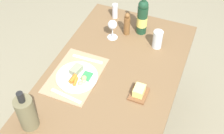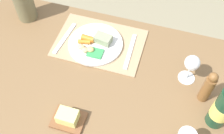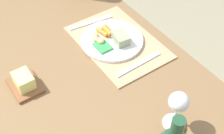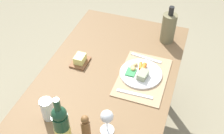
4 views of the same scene
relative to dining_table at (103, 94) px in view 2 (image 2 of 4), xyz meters
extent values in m
cube|color=brown|center=(0.00, 0.00, 0.08)|extent=(1.39, 0.81, 0.04)
cylinder|color=#2E2217|center=(-0.58, -0.30, -0.28)|extent=(0.07, 0.07, 0.66)
cylinder|color=#2E2217|center=(0.58, -0.30, -0.28)|extent=(0.07, 0.07, 0.66)
cube|color=tan|center=(0.08, -0.21, 0.10)|extent=(0.42, 0.29, 0.01)
cylinder|color=silver|center=(0.10, -0.19, 0.11)|extent=(0.26, 0.26, 0.01)
cube|color=gray|center=(0.06, -0.21, 0.13)|extent=(0.09, 0.06, 0.04)
cylinder|color=orange|center=(0.13, -0.20, 0.13)|extent=(0.06, 0.03, 0.03)
cylinder|color=orange|center=(0.15, -0.18, 0.13)|extent=(0.06, 0.03, 0.02)
ellipsoid|color=#D3BB6F|center=(0.10, -0.14, 0.13)|extent=(0.04, 0.03, 0.02)
ellipsoid|color=tan|center=(0.12, -0.13, 0.13)|extent=(0.03, 0.03, 0.02)
ellipsoid|color=#D9B679|center=(0.15, -0.14, 0.13)|extent=(0.03, 0.03, 0.02)
cube|color=#35934D|center=(0.08, -0.13, 0.12)|extent=(0.07, 0.06, 0.01)
cube|color=silver|center=(-0.07, -0.20, 0.10)|extent=(0.03, 0.21, 0.00)
cube|color=silver|center=(0.25, -0.19, 0.10)|extent=(0.04, 0.21, 0.00)
cube|color=brown|center=(0.07, 0.20, 0.10)|extent=(0.13, 0.10, 0.01)
cube|color=#EBEC80|center=(0.07, 0.20, 0.13)|extent=(0.08, 0.06, 0.05)
cylinder|color=brown|center=(-0.43, -0.06, 0.17)|extent=(0.04, 0.04, 0.14)
sphere|color=brown|center=(-0.43, -0.06, 0.26)|extent=(0.04, 0.04, 0.04)
cylinder|color=#1B4229|center=(-0.48, 0.04, 0.20)|extent=(0.07, 0.07, 0.21)
cylinder|color=#F1E166|center=(-0.48, 0.04, 0.19)|extent=(0.08, 0.08, 0.08)
cylinder|color=#706846|center=(0.49, -0.27, 0.20)|extent=(0.10, 0.10, 0.21)
cylinder|color=white|center=(-0.35, -0.13, 0.10)|extent=(0.07, 0.07, 0.00)
cylinder|color=white|center=(-0.35, -0.13, 0.14)|extent=(0.01, 0.01, 0.08)
sphere|color=white|center=(-0.35, -0.13, 0.21)|extent=(0.07, 0.07, 0.07)
camera|label=1|loc=(1.12, 0.46, 1.45)|focal=46.48mm
camera|label=2|loc=(-0.22, 0.59, 1.13)|focal=44.60mm
camera|label=3|loc=(-0.70, 0.36, 0.96)|focal=49.72mm
camera|label=4|loc=(-1.09, -0.42, 1.28)|focal=43.76mm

